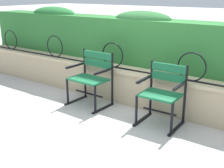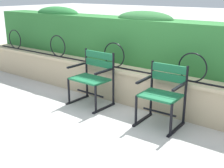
# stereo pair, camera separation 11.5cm
# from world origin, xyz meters

# --- Properties ---
(ground_plane) EXTENTS (60.00, 60.00, 0.00)m
(ground_plane) POSITION_xyz_m (0.00, 0.00, 0.00)
(ground_plane) COLOR #B7B5AF
(stone_wall) EXTENTS (7.92, 0.41, 0.57)m
(stone_wall) POSITION_xyz_m (0.00, 0.92, 0.29)
(stone_wall) COLOR tan
(stone_wall) RESTS_ON ground
(iron_arch_fence) EXTENTS (7.37, 0.02, 0.42)m
(iron_arch_fence) POSITION_xyz_m (-0.38, 0.84, 0.75)
(iron_arch_fence) COLOR black
(iron_arch_fence) RESTS_ON stone_wall
(hedge_row) EXTENTS (7.76, 0.57, 0.91)m
(hedge_row) POSITION_xyz_m (-0.07, 1.38, 1.00)
(hedge_row) COLOR #2D7033
(hedge_row) RESTS_ON stone_wall
(park_chair_left) EXTENTS (0.65, 0.54, 0.87)m
(park_chair_left) POSITION_xyz_m (-0.64, 0.49, 0.47)
(park_chair_left) COLOR #19663D
(park_chair_left) RESTS_ON ground
(park_chair_right) EXTENTS (0.57, 0.53, 0.84)m
(park_chair_right) POSITION_xyz_m (0.63, 0.49, 0.46)
(park_chair_right) COLOR #19663D
(park_chair_right) RESTS_ON ground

